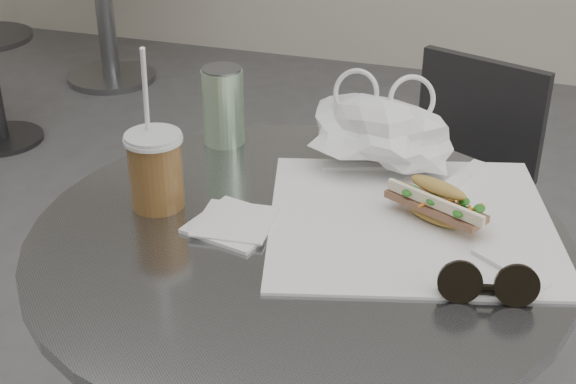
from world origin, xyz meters
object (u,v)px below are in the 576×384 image
(drink_can, at_px, (223,106))
(chair_far, at_px, (439,241))
(banh_mi, at_px, (436,203))
(iced_coffee, at_px, (156,169))
(sunglasses, at_px, (488,286))
(cafe_table, at_px, (298,384))

(drink_can, bearing_deg, chair_far, 53.89)
(banh_mi, distance_m, drink_can, 0.42)
(chair_far, relative_size, iced_coffee, 2.96)
(banh_mi, bearing_deg, drink_can, -176.49)
(drink_can, bearing_deg, sunglasses, -34.57)
(banh_mi, bearing_deg, cafe_table, -127.15)
(banh_mi, height_order, sunglasses, banh_mi)
(chair_far, height_order, iced_coffee, iced_coffee)
(banh_mi, relative_size, sunglasses, 1.58)
(chair_far, distance_m, banh_mi, 0.77)
(cafe_table, height_order, drink_can, drink_can)
(iced_coffee, bearing_deg, sunglasses, -10.68)
(drink_can, bearing_deg, iced_coffee, -92.12)
(chair_far, relative_size, sunglasses, 5.95)
(sunglasses, distance_m, drink_can, 0.58)
(sunglasses, bearing_deg, chair_far, 88.75)
(cafe_table, xyz_separation_m, banh_mi, (0.18, 0.09, 0.31))
(cafe_table, distance_m, drink_can, 0.47)
(cafe_table, distance_m, sunglasses, 0.40)
(drink_can, bearing_deg, banh_mi, -22.76)
(chair_far, height_order, banh_mi, banh_mi)
(cafe_table, relative_size, iced_coffee, 3.07)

